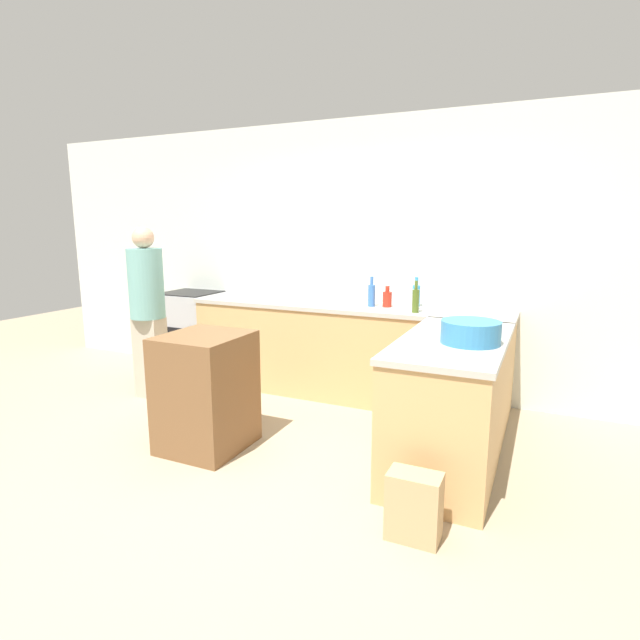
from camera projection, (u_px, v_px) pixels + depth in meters
name	position (u px, v px, depth m)	size (l,w,h in m)	color
ground_plane	(241.00, 479.00, 3.35)	(14.00, 14.00, 0.00)	tan
wall_back	(358.00, 258.00, 5.06)	(8.00, 0.06, 2.70)	silver
counter_back	(344.00, 350.00, 4.92)	(3.14, 0.65, 0.92)	tan
counter_peninsula	(451.00, 402.00, 3.49)	(0.69, 1.50, 0.92)	tan
range_oven	(192.00, 333.00, 5.71)	(0.63, 0.60, 0.93)	#ADADB2
island_table	(206.00, 392.00, 3.76)	(0.58, 0.63, 0.88)	brown
mixing_bowl	(471.00, 332.00, 3.24)	(0.38, 0.38, 0.15)	teal
olive_oil_bottle	(416.00, 300.00, 4.37)	(0.06, 0.06, 0.28)	#475B1E
hot_sauce_bottle	(387.00, 299.00, 4.68)	(0.09, 0.09, 0.20)	red
dish_soap_bottle	(416.00, 295.00, 4.69)	(0.07, 0.07, 0.28)	#338CBF
vinegar_bottle_clear	(414.00, 302.00, 4.52)	(0.07, 0.07, 0.18)	silver
water_bottle_blue	(372.00, 295.00, 4.70)	(0.07, 0.07, 0.28)	#386BB7
person_by_range	(148.00, 307.00, 4.79)	(0.33, 0.33, 1.66)	#ADA38E
paper_bag	(414.00, 506.00, 2.68)	(0.29, 0.17, 0.38)	tan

